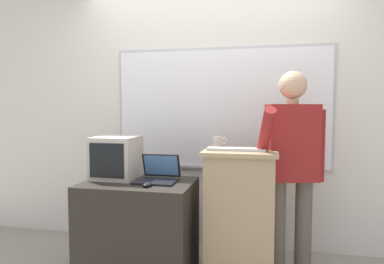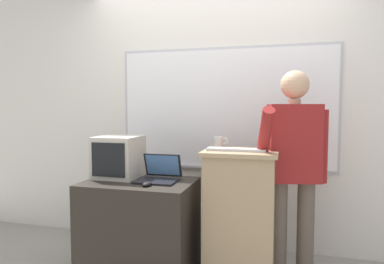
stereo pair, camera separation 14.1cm
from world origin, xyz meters
The scene contains 9 objects.
back_wall centered at (0.00, 1.20, 1.44)m, with size 6.40×0.17×2.89m.
lectern_podium centered at (0.33, 0.48, 0.52)m, with size 0.55×0.49×1.03m.
side_desk centered at (-0.46, 0.37, 0.38)m, with size 0.86×0.59×0.77m.
person_presenter centered at (0.72, 0.60, 0.93)m, with size 0.55×0.58×1.63m.
laptop centered at (-0.31, 0.44, 0.82)m, with size 0.32×0.31×0.20m.
wireless_keyboard centered at (0.31, 0.42, 1.04)m, with size 0.44×0.11×0.02m.
computer_mouse_by_laptop centered at (-0.33, 0.22, 0.78)m, with size 0.06×0.10×0.03m.
crt_monitor centered at (-0.68, 0.47, 0.94)m, with size 0.35×0.36×0.34m.
coffee_mug centered at (0.13, 0.66, 1.07)m, with size 0.12×0.08×0.08m.
Camera 2 is at (0.65, -2.10, 1.35)m, focal length 32.00 mm.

